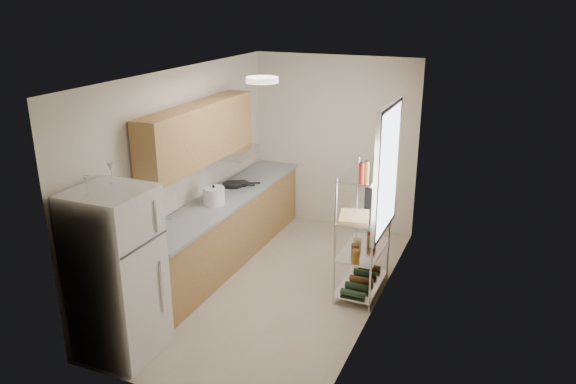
{
  "coord_description": "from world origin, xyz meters",
  "views": [
    {
      "loc": [
        2.52,
        -5.62,
        3.41
      ],
      "look_at": [
        0.06,
        0.25,
        1.16
      ],
      "focal_mm": 35.0,
      "sensor_mm": 36.0,
      "label": 1
    }
  ],
  "objects_px": {
    "refrigerator": "(117,274)",
    "espresso_machine": "(373,194)",
    "rice_cooker": "(214,196)",
    "cutting_board": "(354,216)",
    "frying_pan_large": "(233,185)"
  },
  "relations": [
    {
      "from": "frying_pan_large",
      "to": "espresso_machine",
      "type": "bearing_deg",
      "value": -24.82
    },
    {
      "from": "rice_cooker",
      "to": "espresso_machine",
      "type": "relative_size",
      "value": 1.06
    },
    {
      "from": "refrigerator",
      "to": "frying_pan_large",
      "type": "bearing_deg",
      "value": 93.3
    },
    {
      "from": "rice_cooker",
      "to": "espresso_machine",
      "type": "bearing_deg",
      "value": 13.98
    },
    {
      "from": "cutting_board",
      "to": "espresso_machine",
      "type": "xyz_separation_m",
      "value": [
        0.09,
        0.51,
        0.11
      ]
    },
    {
      "from": "rice_cooker",
      "to": "espresso_machine",
      "type": "distance_m",
      "value": 1.99
    },
    {
      "from": "refrigerator",
      "to": "frying_pan_large",
      "type": "xyz_separation_m",
      "value": [
        -0.15,
        2.65,
        0.06
      ]
    },
    {
      "from": "cutting_board",
      "to": "espresso_machine",
      "type": "bearing_deg",
      "value": 80.35
    },
    {
      "from": "frying_pan_large",
      "to": "cutting_board",
      "type": "distance_m",
      "value": 2.09
    },
    {
      "from": "refrigerator",
      "to": "espresso_machine",
      "type": "height_order",
      "value": "refrigerator"
    },
    {
      "from": "refrigerator",
      "to": "rice_cooker",
      "type": "xyz_separation_m",
      "value": [
        -0.04,
        1.95,
        0.15
      ]
    },
    {
      "from": "frying_pan_large",
      "to": "rice_cooker",
      "type": "bearing_deg",
      "value": -99.48
    },
    {
      "from": "refrigerator",
      "to": "espresso_machine",
      "type": "xyz_separation_m",
      "value": [
        1.89,
        2.43,
        0.28
      ]
    },
    {
      "from": "rice_cooker",
      "to": "frying_pan_large",
      "type": "bearing_deg",
      "value": 99.03
    },
    {
      "from": "espresso_machine",
      "to": "rice_cooker",
      "type": "bearing_deg",
      "value": -161.4
    }
  ]
}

